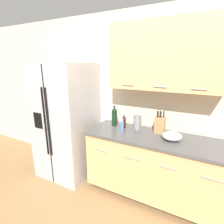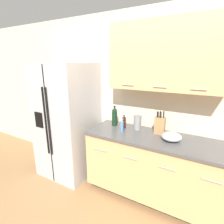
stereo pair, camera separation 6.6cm
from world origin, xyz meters
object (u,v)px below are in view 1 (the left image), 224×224
at_px(wine_bottle, 114,117).
at_px(oil_bottle, 124,122).
at_px(knife_block, 160,125).
at_px(mixing_bowl, 172,136).
at_px(refrigerator, 66,121).
at_px(soap_dispenser, 122,126).
at_px(steel_canister, 137,122).

bearing_deg(wine_bottle, oil_bottle, -8.02).
xyz_separation_m(knife_block, mixing_bowl, (0.19, -0.14, -0.07)).
relative_size(knife_block, wine_bottle, 1.03).
bearing_deg(wine_bottle, mixing_bowl, -8.34).
bearing_deg(refrigerator, knife_block, 8.23).
xyz_separation_m(knife_block, oil_bottle, (-0.52, -0.04, -0.03)).
distance_m(wine_bottle, soap_dispenser, 0.27).
height_order(knife_block, steel_canister, knife_block).
xyz_separation_m(soap_dispenser, oil_bottle, (-0.04, 0.14, 0.01)).
height_order(refrigerator, oil_bottle, refrigerator).
bearing_deg(refrigerator, soap_dispenser, 2.09).
height_order(soap_dispenser, mixing_bowl, soap_dispenser).
xyz_separation_m(soap_dispenser, mixing_bowl, (0.67, 0.04, -0.03)).
bearing_deg(oil_bottle, wine_bottle, 171.98).
bearing_deg(soap_dispenser, mixing_bowl, 3.00).
bearing_deg(oil_bottle, mixing_bowl, -8.41).
bearing_deg(mixing_bowl, knife_block, 142.76).
xyz_separation_m(refrigerator, steel_canister, (1.17, 0.22, 0.10)).
xyz_separation_m(oil_bottle, steel_canister, (0.20, 0.04, 0.01)).
height_order(refrigerator, soap_dispenser, refrigerator).
xyz_separation_m(steel_canister, mixing_bowl, (0.51, -0.15, -0.05)).
bearing_deg(mixing_bowl, refrigerator, -177.55).
xyz_separation_m(refrigerator, knife_block, (1.49, 0.22, 0.12)).
xyz_separation_m(refrigerator, oil_bottle, (0.97, 0.18, 0.09)).
bearing_deg(oil_bottle, refrigerator, -169.67).
relative_size(refrigerator, oil_bottle, 9.44).
bearing_deg(knife_block, mixing_bowl, -37.24).
distance_m(refrigerator, knife_block, 1.51).
relative_size(oil_bottle, steel_canister, 0.89).
bearing_deg(soap_dispenser, oil_bottle, 104.23).
relative_size(knife_block, soap_dispenser, 1.71).
distance_m(refrigerator, oil_bottle, 0.99).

